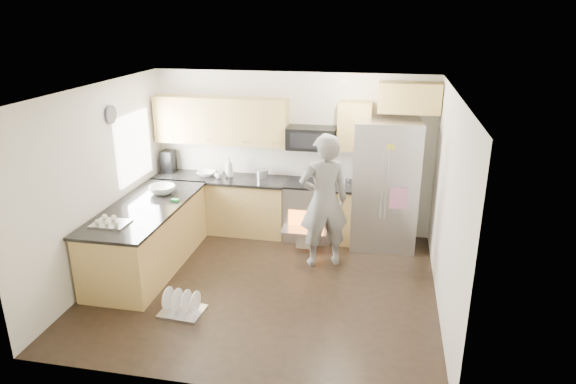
% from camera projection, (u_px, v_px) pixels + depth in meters
% --- Properties ---
extents(ground, '(4.50, 4.50, 0.00)m').
position_uv_depth(ground, '(264.00, 286.00, 6.89)').
color(ground, black).
rests_on(ground, ground).
extents(room_shell, '(4.54, 4.04, 2.62)m').
position_uv_depth(room_shell, '(259.00, 166.00, 6.34)').
color(room_shell, silver).
rests_on(room_shell, ground).
extents(back_cabinet_run, '(4.45, 0.64, 2.50)m').
position_uv_depth(back_cabinet_run, '(253.00, 176.00, 8.28)').
color(back_cabinet_run, tan).
rests_on(back_cabinet_run, ground).
extents(peninsula, '(0.96, 2.36, 1.04)m').
position_uv_depth(peninsula, '(148.00, 236.00, 7.28)').
color(peninsula, tan).
rests_on(peninsula, ground).
extents(stove_range, '(0.76, 0.97, 1.79)m').
position_uv_depth(stove_range, '(310.00, 197.00, 8.16)').
color(stove_range, '#B7B7BC').
rests_on(stove_range, ground).
extents(refrigerator, '(1.03, 0.83, 1.99)m').
position_uv_depth(refrigerator, '(384.00, 184.00, 7.80)').
color(refrigerator, '#B7B7BC').
rests_on(refrigerator, ground).
extents(person, '(0.83, 0.70, 1.94)m').
position_uv_depth(person, '(324.00, 201.00, 7.17)').
color(person, gray).
rests_on(person, ground).
extents(dish_rack, '(0.54, 0.44, 0.32)m').
position_uv_depth(dish_rack, '(182.00, 307.00, 6.25)').
color(dish_rack, '#B7B7BC').
rests_on(dish_rack, ground).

